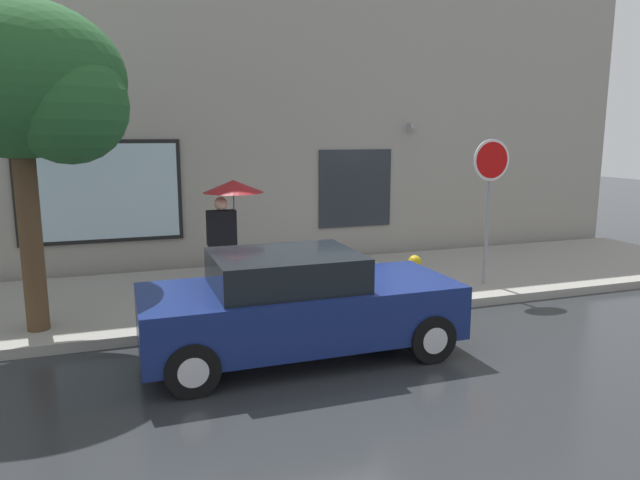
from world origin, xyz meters
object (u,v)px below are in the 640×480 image
parked_car (298,305)px  fire_hydrant (414,275)px  street_tree (27,86)px  pedestrian_with_umbrella (230,203)px  stop_sign (490,183)px

parked_car → fire_hydrant: parked_car is taller
parked_car → street_tree: (-3.25, 1.76, 2.88)m
pedestrian_with_umbrella → parked_car: bearing=-83.4°
parked_car → stop_sign: size_ratio=1.54×
parked_car → street_tree: 4.68m
street_tree → stop_sign: size_ratio=1.70×
street_tree → stop_sign: bearing=1.2°
fire_hydrant → stop_sign: size_ratio=0.26×
parked_car → street_tree: street_tree is taller
pedestrian_with_umbrella → street_tree: (-2.91, -1.17, 1.82)m
street_tree → stop_sign: 7.71m
fire_hydrant → parked_car: bearing=-147.6°
fire_hydrant → pedestrian_with_umbrella: (-3.01, 1.23, 1.27)m
street_tree → pedestrian_with_umbrella: bearing=21.9°
fire_hydrant → street_tree: 6.68m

